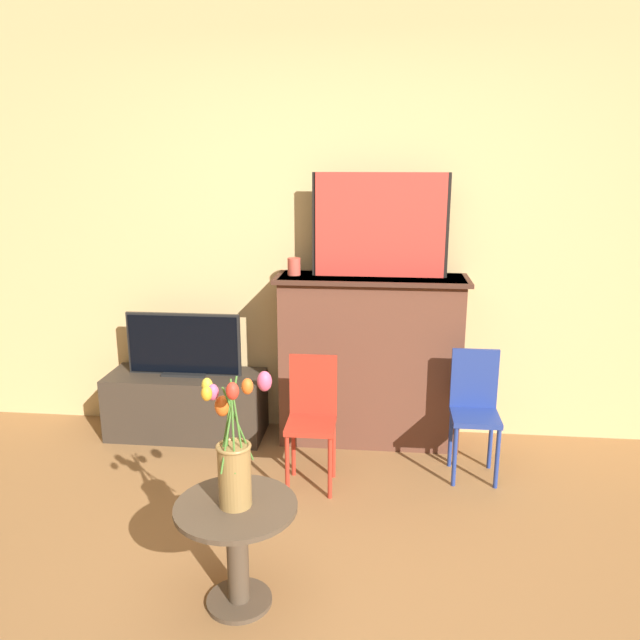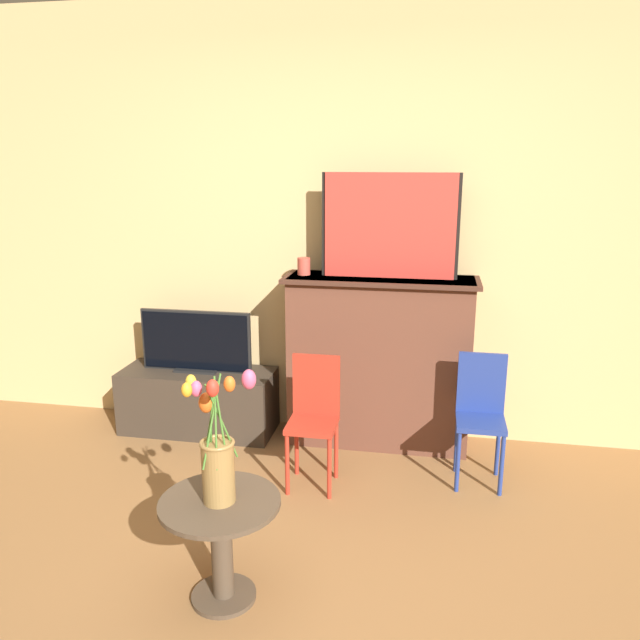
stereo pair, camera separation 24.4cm
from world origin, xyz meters
TOP-DOWN VIEW (x-y plane):
  - wall_back at (0.00, 2.13)m, footprint 8.00×0.06m
  - fireplace_mantel at (0.17, 1.93)m, footprint 1.17×0.38m
  - painting at (0.21, 1.94)m, footprint 0.81×0.03m
  - mantel_candle at (-0.30, 1.93)m, footprint 0.08×0.08m
  - tv_stand at (-1.01, 1.88)m, footprint 1.00×0.39m
  - tv_monitor at (-1.01, 1.89)m, footprint 0.73×0.12m
  - chair_red at (-0.13, 1.35)m, footprint 0.26×0.26m
  - chair_blue at (0.77, 1.55)m, footprint 0.26×0.26m
  - side_table at (-0.31, 0.34)m, footprint 0.49×0.49m
  - vase_tulips at (-0.31, 0.34)m, footprint 0.25×0.26m

SIDE VIEW (x-z plane):
  - tv_stand at x=-1.01m, z-range 0.00..0.41m
  - side_table at x=-0.31m, z-range 0.07..0.52m
  - chair_red at x=-0.13m, z-range 0.05..0.78m
  - chair_blue at x=0.77m, z-range 0.05..0.78m
  - fireplace_mantel at x=0.17m, z-range 0.01..1.08m
  - tv_monitor at x=-1.01m, z-range 0.41..0.81m
  - vase_tulips at x=-0.31m, z-range 0.38..0.93m
  - mantel_candle at x=-0.30m, z-range 1.07..1.17m
  - wall_back at x=0.00m, z-range 0.00..2.70m
  - painting at x=0.21m, z-range 1.07..1.68m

